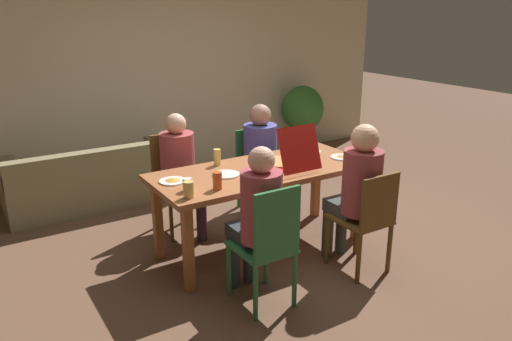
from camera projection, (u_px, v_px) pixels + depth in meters
ground_plane at (262, 247)px, 4.65m from camera, size 20.00×20.00×0.00m
back_wall at (148, 61)px, 6.35m from camera, size 7.42×0.12×2.95m
dining_table at (262, 178)px, 4.43m from camera, size 1.97×0.84×0.77m
chair_0 at (175, 177)px, 4.92m from camera, size 0.41×0.44×0.96m
person_0 at (180, 165)px, 4.74m from camera, size 0.33×0.53×1.19m
chair_1 at (269, 242)px, 3.56m from camera, size 0.39×0.44×0.97m
person_1 at (257, 213)px, 3.63m from camera, size 0.30×0.50×1.22m
chair_2 at (367, 218)px, 4.06m from camera, size 0.40×0.45×0.90m
person_2 at (357, 185)px, 4.10m from camera, size 0.32×0.51×1.26m
chair_3 at (256, 168)px, 5.45m from camera, size 0.39×0.42×0.87m
person_3 at (263, 150)px, 5.27m from camera, size 0.36×0.55×1.17m
pizza_box_0 at (284, 161)px, 4.44m from camera, size 0.40×0.53×0.41m
plate_0 at (342, 157)px, 4.71m from camera, size 0.22×0.22×0.03m
plate_1 at (226, 174)px, 4.23m from camera, size 0.23×0.23×0.01m
plate_2 at (173, 181)px, 4.07m from camera, size 0.22×0.22×0.03m
plate_3 at (309, 152)px, 4.89m from camera, size 0.24×0.24×0.01m
drinking_glass_0 at (217, 181)px, 3.89m from camera, size 0.07×0.07×0.14m
drinking_glass_1 at (217, 157)px, 4.48m from camera, size 0.06×0.06×0.15m
drinking_glass_2 at (187, 185)px, 3.86m from camera, size 0.08×0.08×0.10m
drinking_glass_3 at (189, 190)px, 3.72m from camera, size 0.08×0.08×0.13m
couch at (96, 181)px, 5.65m from camera, size 1.92×0.90×0.70m
potted_plant at (303, 114)px, 7.44m from camera, size 0.62×0.62×1.03m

